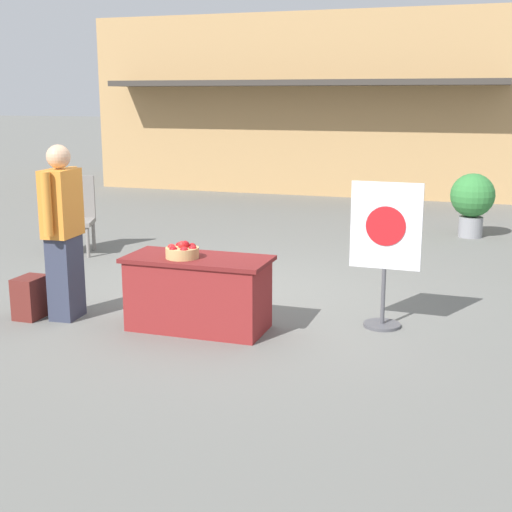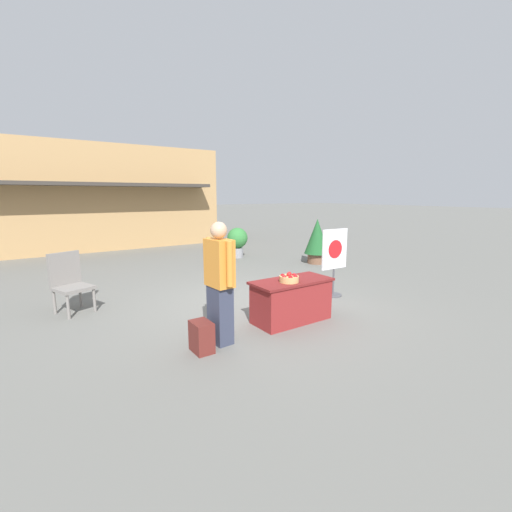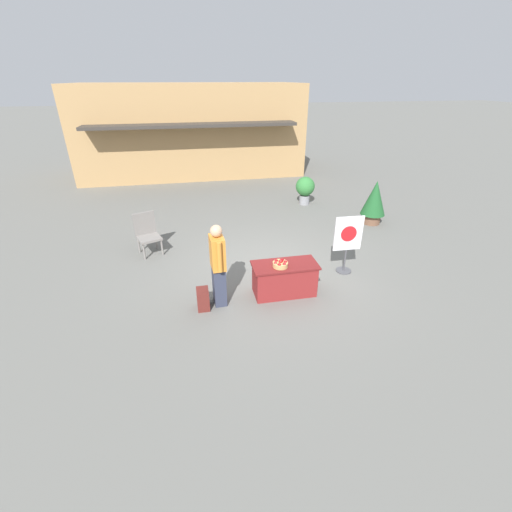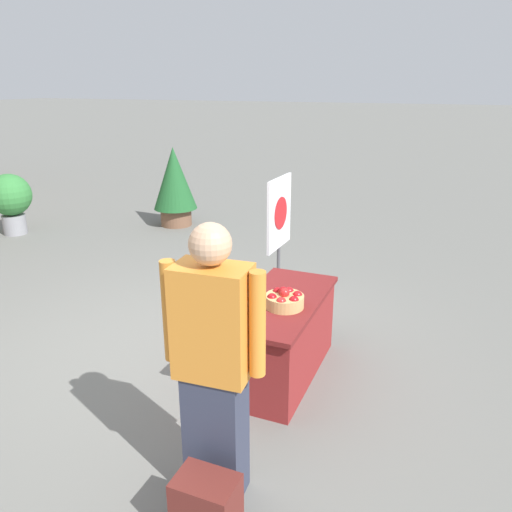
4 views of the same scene
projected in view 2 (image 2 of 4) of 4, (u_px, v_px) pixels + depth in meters
ground_plane at (249, 303)px, 6.68m from camera, size 120.00×120.00×0.00m
storefront_building at (83, 198)px, 13.86m from camera, size 10.03×4.94×3.95m
display_table at (291, 300)px, 5.71m from camera, size 1.37×0.64×0.71m
apple_basket at (289, 278)px, 5.50m from camera, size 0.31×0.31×0.16m
person_visitor at (220, 282)px, 4.76m from camera, size 0.29×0.61×1.73m
backpack at (202, 337)px, 4.60m from camera, size 0.24×0.34×0.42m
poster_board at (334, 258)px, 7.05m from camera, size 0.67×0.36×1.41m
patio_chair at (69, 280)px, 6.12m from camera, size 0.71×0.71×1.08m
potted_plant_near_right at (237, 240)px, 11.46m from camera, size 0.69×0.69×1.01m
potted_plant_near_left at (317, 239)px, 10.46m from camera, size 0.75×0.75×1.37m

